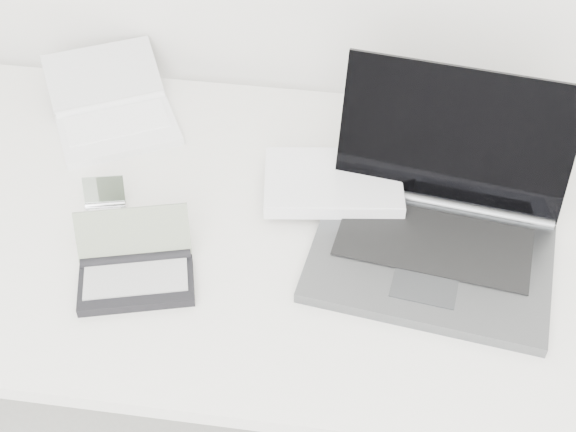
# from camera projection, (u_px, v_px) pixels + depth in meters

# --- Properties ---
(desk) EXTENTS (1.60, 0.80, 0.73)m
(desk) POSITION_uv_depth(u_px,v_px,m) (307.00, 243.00, 1.47)
(desk) COLOR white
(desk) RESTS_ON ground
(laptop_large) EXTENTS (0.54, 0.41, 0.27)m
(laptop_large) POSITION_uv_depth(u_px,v_px,m) (412.00, 215.00, 1.39)
(laptop_large) COLOR #545658
(laptop_large) RESTS_ON desk
(netbook_open_white) EXTENTS (0.34, 0.36, 0.08)m
(netbook_open_white) POSITION_uv_depth(u_px,v_px,m) (114.00, 114.00, 1.63)
(netbook_open_white) COLOR white
(netbook_open_white) RESTS_ON desk
(pda_silver) EXTENTS (0.09, 0.10, 0.06)m
(pda_silver) POSITION_uv_depth(u_px,v_px,m) (105.00, 209.00, 1.44)
(pda_silver) COLOR silver
(pda_silver) RESTS_ON desk
(palmtop_charcoal) EXTENTS (0.22, 0.19, 0.10)m
(palmtop_charcoal) POSITION_uv_depth(u_px,v_px,m) (136.00, 271.00, 1.33)
(palmtop_charcoal) COLOR black
(palmtop_charcoal) RESTS_ON desk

